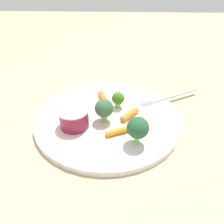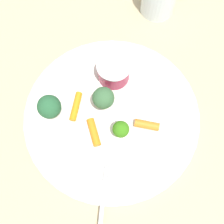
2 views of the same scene
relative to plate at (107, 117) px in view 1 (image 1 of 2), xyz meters
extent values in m
plane|color=tan|center=(0.00, 0.00, -0.01)|extent=(2.40, 2.40, 0.00)
cylinder|color=silver|center=(0.00, 0.00, 0.00)|extent=(0.32, 0.32, 0.01)
cylinder|color=maroon|center=(0.04, -0.06, 0.02)|extent=(0.06, 0.06, 0.04)
cylinder|color=silver|center=(0.04, -0.06, 0.04)|extent=(0.06, 0.06, 0.00)
cylinder|color=#8CBA70|center=(-0.03, 0.02, 0.01)|extent=(0.01, 0.01, 0.01)
sphere|color=#377717|center=(-0.03, 0.02, 0.03)|extent=(0.03, 0.03, 0.03)
cylinder|color=#90C568|center=(0.09, 0.06, 0.02)|extent=(0.01, 0.01, 0.02)
sphere|color=#255734|center=(0.09, 0.06, 0.04)|extent=(0.04, 0.04, 0.04)
cylinder|color=#95B86A|center=(0.02, -0.01, 0.02)|extent=(0.01, 0.01, 0.02)
sphere|color=#375F3A|center=(0.02, -0.01, 0.04)|extent=(0.04, 0.04, 0.04)
cylinder|color=orange|center=(0.06, 0.03, 0.01)|extent=(0.03, 0.05, 0.01)
cylinder|color=orange|center=(0.01, 0.05, 0.01)|extent=(0.05, 0.04, 0.01)
cylinder|color=orange|center=(-0.06, -0.01, 0.01)|extent=(0.04, 0.03, 0.01)
cube|color=#AEB1B7|center=(-0.09, 0.16, 0.01)|extent=(0.07, 0.13, 0.00)
cube|color=#AEB1B7|center=(-0.04, 0.09, 0.01)|extent=(0.02, 0.03, 0.00)
cube|color=#AEB1B7|center=(-0.05, 0.09, 0.01)|extent=(0.02, 0.03, 0.00)
cube|color=#AEB1B7|center=(-0.05, 0.09, 0.01)|extent=(0.02, 0.03, 0.00)
cube|color=#AEB1B7|center=(-0.05, 0.09, 0.01)|extent=(0.02, 0.03, 0.00)
camera|label=1|loc=(0.38, 0.03, 0.29)|focal=34.88mm
camera|label=2|loc=(-0.09, 0.14, 0.45)|focal=42.21mm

